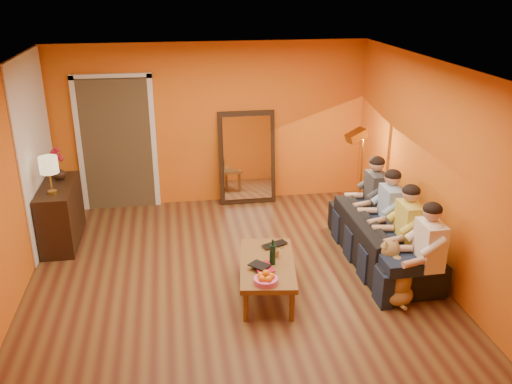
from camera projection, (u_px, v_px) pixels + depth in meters
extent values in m
cube|color=brown|center=(234.00, 284.00, 6.63)|extent=(5.00, 5.50, 0.00)
cube|color=white|center=(231.00, 70.00, 5.67)|extent=(5.00, 5.50, 0.00)
cube|color=#DF5B1A|center=(212.00, 125.00, 8.67)|extent=(5.00, 0.00, 2.60)
cube|color=#DF5B1A|center=(0.00, 199.00, 5.77)|extent=(0.00, 5.50, 2.60)
cube|color=#DF5B1A|center=(439.00, 173.00, 6.52)|extent=(0.00, 5.50, 2.60)
cube|color=white|center=(36.00, 151.00, 7.38)|extent=(0.02, 1.90, 2.58)
cube|color=#3F2D19|center=(118.00, 143.00, 8.61)|extent=(1.06, 0.30, 2.10)
cube|color=white|center=(80.00, 147.00, 8.41)|extent=(0.08, 0.06, 2.20)
cube|color=white|center=(154.00, 143.00, 8.58)|extent=(0.08, 0.06, 2.20)
cube|color=white|center=(110.00, 76.00, 8.10)|extent=(1.22, 0.06, 0.08)
cube|color=black|center=(247.00, 157.00, 8.84)|extent=(0.92, 0.27, 1.51)
cube|color=white|center=(247.00, 158.00, 8.80)|extent=(0.78, 0.21, 1.35)
cube|color=black|center=(61.00, 214.00, 7.55)|extent=(0.44, 1.18, 0.85)
imported|color=black|center=(382.00, 238.00, 7.10)|extent=(2.14, 0.84, 0.62)
cylinder|color=black|center=(273.00, 252.00, 6.19)|extent=(0.07, 0.07, 0.31)
imported|color=#B27F3F|center=(276.00, 253.00, 6.40)|extent=(0.12, 0.12, 0.09)
imported|color=black|center=(277.00, 246.00, 6.63)|extent=(0.38, 0.32, 0.03)
imported|color=black|center=(255.00, 271.00, 6.07)|extent=(0.19, 0.24, 0.02)
imported|color=maroon|center=(256.00, 269.00, 6.07)|extent=(0.23, 0.29, 0.02)
imported|color=black|center=(255.00, 268.00, 6.05)|extent=(0.27, 0.28, 0.02)
imported|color=black|center=(59.00, 173.00, 7.59)|extent=(0.18, 0.18, 0.19)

